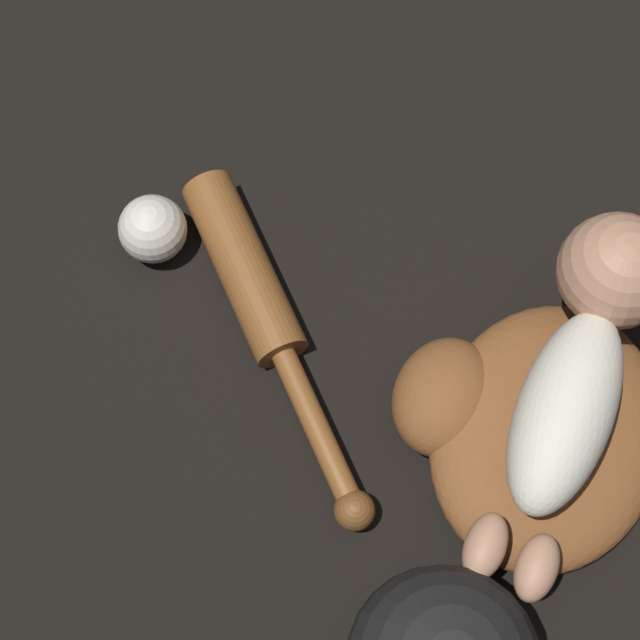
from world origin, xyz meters
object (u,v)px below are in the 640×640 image
object	(u,v)px
baseball	(153,229)
baseball_glove	(529,429)
baseball_bat	(261,305)
baby_figure	(585,356)

from	to	relation	value
baseball	baseball_glove	bearing A→B (deg)	-104.45
baseball_bat	baseball	bearing A→B (deg)	69.50
baseball_glove	baby_figure	xyz separation A→B (m)	(0.06, -0.03, 0.09)
baseball	baby_figure	bearing A→B (deg)	-97.11
baby_figure	baseball_glove	bearing A→B (deg)	154.89
baseball_glove	baby_figure	distance (m)	0.11
baby_figure	baseball_bat	bearing A→B (deg)	88.87
baseball_glove	baby_figure	bearing A→B (deg)	-25.11
baseball_glove	baseball_bat	distance (m)	0.31
baby_figure	baseball_bat	world-z (taller)	baby_figure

